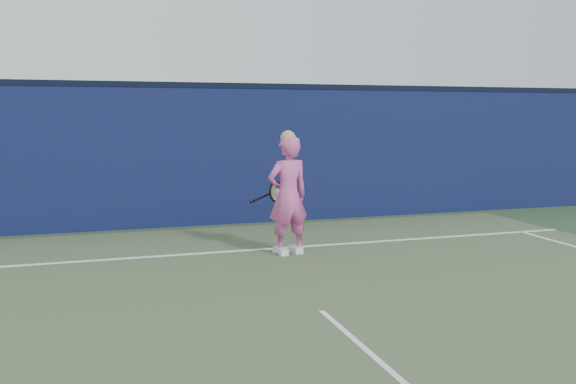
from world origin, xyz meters
name	(u,v)px	position (x,y,z in m)	size (l,w,h in m)	color
ground	(361,347)	(0.00, 0.00, 0.00)	(80.00, 80.00, 0.00)	#2D442A
backstop_wall	(219,157)	(0.00, 6.50, 1.25)	(24.00, 0.40, 2.50)	#0D1B3C
wall_cap	(218,86)	(0.00, 6.50, 2.55)	(24.00, 0.42, 0.10)	black
player	(288,195)	(0.46, 3.64, 0.87)	(0.69, 0.52, 1.80)	#D753A1
racket	(274,192)	(0.39, 4.09, 0.85)	(0.60, 0.27, 0.33)	black
court_lines	(378,360)	(0.00, -0.33, 0.01)	(11.00, 12.04, 0.01)	white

